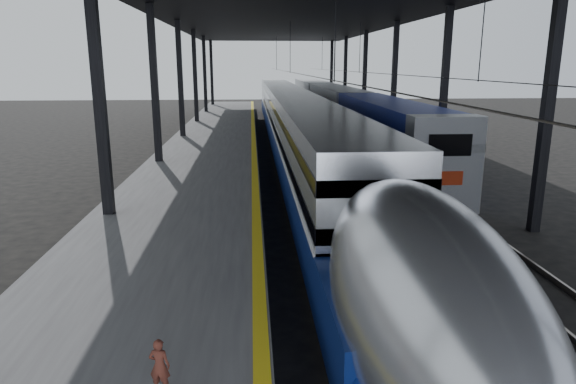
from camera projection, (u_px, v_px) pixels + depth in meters
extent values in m
plane|color=black|center=(285.00, 298.00, 13.64)|extent=(160.00, 160.00, 0.00)
cube|color=#4C4C4F|center=(210.00, 154.00, 32.64)|extent=(6.00, 80.00, 1.00)
cube|color=yellow|center=(254.00, 145.00, 32.71)|extent=(0.30, 80.00, 0.01)
cube|color=slate|center=(285.00, 159.00, 33.07)|extent=(0.08, 80.00, 0.16)
cube|color=slate|center=(307.00, 159.00, 33.16)|extent=(0.08, 80.00, 0.16)
cube|color=slate|center=(361.00, 158.00, 33.41)|extent=(0.08, 80.00, 0.16)
cube|color=slate|center=(383.00, 158.00, 33.50)|extent=(0.08, 80.00, 0.16)
cube|color=black|center=(101.00, 112.00, 16.99)|extent=(0.35, 0.35, 9.00)
cube|color=black|center=(547.00, 109.00, 18.05)|extent=(0.35, 0.35, 9.00)
cube|color=black|center=(155.00, 95.00, 26.67)|extent=(0.35, 0.35, 9.00)
cube|color=black|center=(444.00, 94.00, 27.72)|extent=(0.35, 0.35, 9.00)
cube|color=black|center=(181.00, 87.00, 36.35)|extent=(0.35, 0.35, 9.00)
cube|color=black|center=(394.00, 86.00, 37.40)|extent=(0.35, 0.35, 9.00)
cube|color=black|center=(195.00, 82.00, 46.03)|extent=(0.35, 0.35, 9.00)
cube|color=black|center=(364.00, 82.00, 47.08)|extent=(0.35, 0.35, 9.00)
cube|color=black|center=(205.00, 79.00, 55.71)|extent=(0.35, 0.35, 9.00)
cube|color=black|center=(345.00, 79.00, 56.76)|extent=(0.35, 0.35, 9.00)
cube|color=black|center=(212.00, 77.00, 65.39)|extent=(0.35, 0.35, 9.00)
cube|color=black|center=(331.00, 77.00, 66.44)|extent=(0.35, 0.35, 9.00)
cube|color=black|center=(295.00, 9.00, 30.89)|extent=(18.00, 75.00, 0.45)
cylinder|color=slate|center=(296.00, 73.00, 31.80)|extent=(0.03, 74.00, 0.03)
cylinder|color=slate|center=(375.00, 73.00, 32.14)|extent=(0.03, 74.00, 0.03)
cube|color=#B8BBC0|center=(288.00, 115.00, 39.25)|extent=(2.81, 57.00, 3.88)
cube|color=navy|center=(290.00, 134.00, 38.09)|extent=(2.89, 62.00, 1.50)
cube|color=silver|center=(288.00, 121.00, 39.36)|extent=(2.91, 57.00, 0.10)
cube|color=black|center=(288.00, 101.00, 38.98)|extent=(2.85, 57.00, 0.41)
cube|color=black|center=(288.00, 115.00, 39.25)|extent=(2.85, 57.00, 0.41)
ellipsoid|color=#B8BBC0|center=(418.00, 301.00, 8.80)|extent=(2.81, 8.40, 3.88)
ellipsoid|color=navy|center=(414.00, 359.00, 9.06)|extent=(2.89, 8.40, 1.65)
ellipsoid|color=black|center=(491.00, 339.00, 6.09)|extent=(1.45, 2.20, 0.87)
cube|color=black|center=(300.00, 165.00, 30.55)|extent=(2.13, 2.60, 0.40)
cube|color=navy|center=(389.00, 136.00, 29.17)|extent=(2.88, 18.00, 3.91)
cube|color=gray|center=(443.00, 164.00, 21.04)|extent=(2.94, 1.20, 3.97)
cube|color=black|center=(450.00, 145.00, 20.23)|extent=(1.75, 0.06, 0.88)
cube|color=#98230B|center=(448.00, 178.00, 20.55)|extent=(1.24, 0.06, 0.57)
cube|color=gray|center=(336.00, 108.00, 47.56)|extent=(2.88, 18.00, 3.91)
cube|color=gray|center=(312.00, 96.00, 65.95)|extent=(2.88, 18.00, 3.91)
cube|color=black|center=(421.00, 194.00, 23.82)|extent=(2.27, 2.40, 0.36)
cube|color=black|center=(341.00, 133.00, 45.11)|extent=(2.27, 2.40, 0.36)
imported|color=#54261C|center=(160.00, 366.00, 8.00)|extent=(0.37, 0.28, 0.92)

